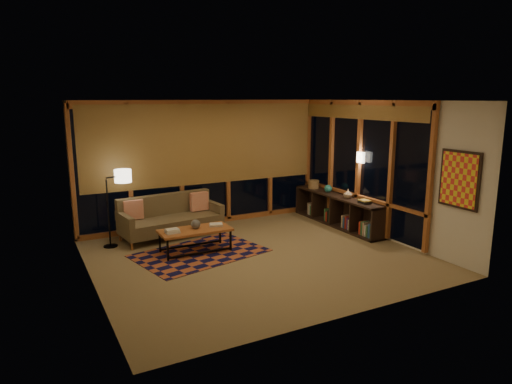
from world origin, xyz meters
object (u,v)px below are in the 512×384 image
floor_lamp (108,209)px  bookshelf (337,210)px  sofa (171,217)px  coffee_table (195,241)px

floor_lamp → bookshelf: size_ratio=0.54×
sofa → coffee_table: size_ratio=1.55×
sofa → bookshelf: size_ratio=0.74×
sofa → bookshelf: 3.56m
coffee_table → floor_lamp: 1.74m
coffee_table → floor_lamp: bearing=142.2°
coffee_table → bookshelf: 3.37m
floor_lamp → bookshelf: (4.68, -0.79, -0.38)m
sofa → bookshelf: sofa is taller
sofa → floor_lamp: (-1.22, -0.06, 0.31)m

